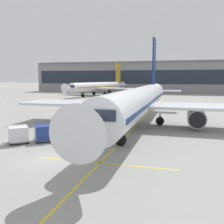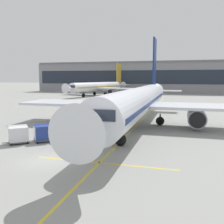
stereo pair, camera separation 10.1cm
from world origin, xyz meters
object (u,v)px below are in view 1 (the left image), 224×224
at_px(ground_crew_by_loader, 98,127).
at_px(ground_crew_by_carts, 77,133).
at_px(baggage_cart_second, 43,132).
at_px(belt_loader, 96,128).
at_px(baggage_cart_lead, 65,131).
at_px(safety_cone_engine_keepout, 91,121).
at_px(safety_cone_wingtip, 95,126).
at_px(baggage_cart_third, 18,134).
at_px(distant_airplane, 98,87).
at_px(parked_airplane, 139,101).

height_order(ground_crew_by_loader, ground_crew_by_carts, same).
bearing_deg(baggage_cart_second, belt_loader, 43.72).
height_order(belt_loader, baggage_cart_lead, belt_loader).
distance_m(safety_cone_engine_keepout, safety_cone_wingtip, 3.94).
height_order(baggage_cart_third, ground_crew_by_loader, baggage_cart_third).
relative_size(belt_loader, ground_crew_by_loader, 2.93).
distance_m(belt_loader, baggage_cart_second, 6.24).
distance_m(baggage_cart_lead, ground_crew_by_carts, 1.91).
xyz_separation_m(safety_cone_wingtip, distant_airplane, (-20.19, 61.31, 3.06)).
height_order(baggage_cart_third, safety_cone_engine_keepout, baggage_cart_third).
relative_size(baggage_cart_third, ground_crew_by_carts, 1.49).
bearing_deg(ground_crew_by_loader, baggage_cart_third, -139.99).
relative_size(belt_loader, distant_airplane, 0.13).
relative_size(ground_crew_by_loader, ground_crew_by_carts, 1.00).
bearing_deg(ground_crew_by_loader, parked_airplane, 64.31).
height_order(ground_crew_by_carts, safety_cone_wingtip, ground_crew_by_carts).
xyz_separation_m(ground_crew_by_carts, distant_airplane, (-20.79, 68.78, 2.40)).
relative_size(parked_airplane, baggage_cart_second, 17.69).
xyz_separation_m(baggage_cart_second, safety_cone_wingtip, (3.04, 8.32, -0.66)).
bearing_deg(safety_cone_engine_keepout, ground_crew_by_carts, -77.64).
bearing_deg(parked_airplane, ground_crew_by_loader, -115.69).
xyz_separation_m(safety_cone_engine_keepout, distant_airplane, (-18.39, 57.81, 3.03)).
height_order(ground_crew_by_carts, distant_airplane, distant_airplane).
distance_m(safety_cone_wingtip, distant_airplane, 64.62).
relative_size(parked_airplane, distant_airplane, 1.19).
bearing_deg(safety_cone_wingtip, baggage_cart_third, -118.00).
bearing_deg(baggage_cart_third, ground_crew_by_carts, 21.50).
height_order(parked_airplane, ground_crew_by_carts, parked_airplane).
height_order(ground_crew_by_carts, safety_cone_engine_keepout, ground_crew_by_carts).
distance_m(baggage_cart_second, safety_cone_engine_keepout, 11.90).
relative_size(baggage_cart_second, ground_crew_by_carts, 1.49).
bearing_deg(safety_cone_engine_keepout, distant_airplane, 107.65).
bearing_deg(baggage_cart_lead, baggage_cart_second, -140.90).
xyz_separation_m(baggage_cart_second, distant_airplane, (-17.15, 69.63, 2.40)).
height_order(baggage_cart_lead, ground_crew_by_carts, baggage_cart_lead).
height_order(ground_crew_by_loader, safety_cone_engine_keepout, ground_crew_by_loader).
height_order(parked_airplane, safety_cone_engine_keepout, parked_airplane).
height_order(belt_loader, baggage_cart_third, belt_loader).
height_order(baggage_cart_third, distant_airplane, distant_airplane).
bearing_deg(safety_cone_wingtip, distant_airplane, 108.23).
relative_size(ground_crew_by_loader, distant_airplane, 0.05).
height_order(baggage_cart_second, distant_airplane, distant_airplane).
bearing_deg(safety_cone_wingtip, ground_crew_by_loader, -66.40).
bearing_deg(baggage_cart_second, baggage_cart_lead, 39.10).
distance_m(parked_airplane, baggage_cart_third, 17.45).
distance_m(belt_loader, safety_cone_wingtip, 4.30).
relative_size(ground_crew_by_loader, safety_cone_engine_keepout, 2.30).
relative_size(baggage_cart_lead, safety_cone_wingtip, 3.74).
height_order(parked_airplane, baggage_cart_third, parked_airplane).
relative_size(safety_cone_engine_keepout, distant_airplane, 0.02).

